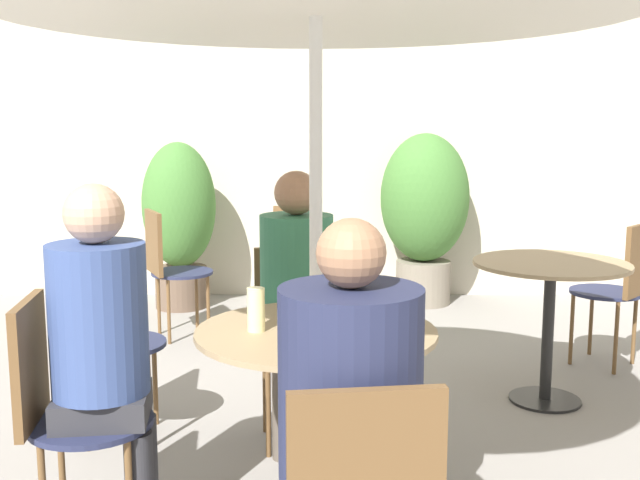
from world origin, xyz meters
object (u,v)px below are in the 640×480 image
at_px(seated_person_2, 353,415).
at_px(bistro_chair_1, 65,400).
at_px(bistro_chair_3, 172,261).
at_px(bistro_chair_6, 102,327).
at_px(cafe_table_near, 319,369).
at_px(potted_plant_1, 428,208).
at_px(seated_person_1, 107,336).
at_px(potted_plant_0, 183,217).
at_px(beer_glass_0, 341,293).
at_px(cafe_table_far, 554,291).
at_px(bistro_chair_0, 298,324).
at_px(seated_person_0, 300,287).
at_px(bistro_chair_4, 306,254).
at_px(beer_glass_1, 260,309).
at_px(bistro_chair_5, 626,281).
at_px(beer_glass_2, 373,316).

bearing_deg(seated_person_2, bistro_chair_1, -39.58).
height_order(bistro_chair_3, bistro_chair_6, same).
bearing_deg(cafe_table_near, potted_plant_1, 76.19).
xyz_separation_m(bistro_chair_6, seated_person_1, (0.29, -0.90, 0.22)).
relative_size(seated_person_2, potted_plant_0, 0.93).
bearing_deg(potted_plant_1, beer_glass_0, -103.28).
height_order(cafe_table_far, bistro_chair_1, bistro_chair_1).
height_order(bistro_chair_0, seated_person_1, seated_person_1).
bearing_deg(bistro_chair_1, seated_person_2, -129.58).
distance_m(cafe_table_near, seated_person_0, 0.73).
height_order(seated_person_0, seated_person_1, seated_person_1).
distance_m(bistro_chair_0, potted_plant_0, 2.69).
bearing_deg(seated_person_2, potted_plant_1, -107.44).
distance_m(bistro_chair_4, beer_glass_1, 2.80).
distance_m(bistro_chair_3, bistro_chair_6, 1.65).
xyz_separation_m(cafe_table_far, bistro_chair_5, (0.60, 0.56, -0.06)).
xyz_separation_m(bistro_chair_5, seated_person_0, (-1.89, -1.13, 0.21)).
xyz_separation_m(seated_person_2, beer_glass_1, (-0.29, 0.69, 0.10)).
xyz_separation_m(bistro_chair_1, potted_plant_1, (1.71, 3.58, 0.25)).
relative_size(bistro_chair_4, potted_plant_0, 0.67).
relative_size(bistro_chair_4, beer_glass_1, 5.86).
distance_m(cafe_table_far, bistro_chair_0, 1.38).
bearing_deg(seated_person_2, bistro_chair_5, -131.04).
bearing_deg(bistro_chair_4, potted_plant_0, -6.73).
bearing_deg(beer_glass_2, bistro_chair_0, 106.46).
xyz_separation_m(bistro_chair_1, bistro_chair_4, (0.74, 2.87, 0.00)).
distance_m(bistro_chair_3, seated_person_2, 3.36).
distance_m(bistro_chair_5, beer_glass_1, 2.75).
bearing_deg(bistro_chair_4, beer_glass_0, 118.10).
height_order(bistro_chair_4, beer_glass_1, beer_glass_1).
bearing_deg(cafe_table_far, potted_plant_1, 99.03).
distance_m(cafe_table_near, beer_glass_0, 0.31).
height_order(bistro_chair_3, seated_person_1, seated_person_1).
bearing_deg(bistro_chair_0, bistro_chair_4, 83.08).
distance_m(beer_glass_1, beer_glass_2, 0.39).
bearing_deg(beer_glass_1, cafe_table_near, 5.83).
xyz_separation_m(beer_glass_1, potted_plant_1, (1.06, 3.50, -0.04)).
relative_size(seated_person_0, beer_glass_2, 8.48).
relative_size(seated_person_0, potted_plant_0, 0.95).
distance_m(bistro_chair_3, beer_glass_1, 2.63).
bearing_deg(seated_person_1, bistro_chair_4, -18.92).
bearing_deg(beer_glass_2, cafe_table_far, 53.42).
bearing_deg(bistro_chair_3, bistro_chair_4, -97.50).
bearing_deg(potted_plant_0, bistro_chair_1, -86.01).
xyz_separation_m(bistro_chair_0, bistro_chair_5, (1.91, 0.98, 0.00)).
relative_size(bistro_chair_0, beer_glass_1, 5.86).
bearing_deg(bistro_chair_6, beer_glass_2, -134.62).
xyz_separation_m(bistro_chair_1, seated_person_0, (0.77, 0.81, 0.21)).
height_order(bistro_chair_1, seated_person_0, seated_person_0).
xyz_separation_m(bistro_chair_3, beer_glass_0, (1.09, -2.27, 0.30)).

